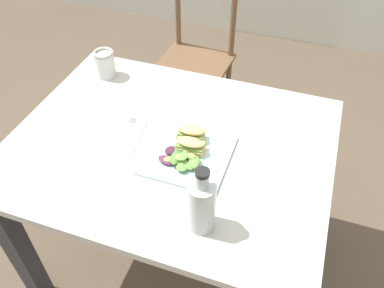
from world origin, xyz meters
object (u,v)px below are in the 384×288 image
Objects in this scene: bottle_cold_brew at (202,207)px; dining_table at (171,168)px; sandwich_half_back at (191,133)px; fork_on_napkin at (128,131)px; plate_lunch at (188,155)px; chair_wooden_far at (195,60)px; mason_jar_iced_tea at (105,65)px; sandwich_half_front at (190,145)px.

dining_table is at bearing 126.03° from bottle_cold_brew.
fork_on_napkin is at bearing -172.45° from sandwich_half_back.
dining_table is 4.04× the size of plate_lunch.
fork_on_napkin is at bearing -85.49° from chair_wooden_far.
plate_lunch is 0.60m from mason_jar_iced_tea.
chair_wooden_far is 3.14× the size of plate_lunch.
dining_table is 0.19m from sandwich_half_front.
sandwich_half_back is 0.35m from bottle_cold_brew.
fork_on_napkin is (0.08, -0.98, 0.30)m from chair_wooden_far.
mason_jar_iced_tea is (-0.49, 0.34, 0.05)m from plate_lunch.
fork_on_napkin is (-0.24, 0.04, 0.00)m from plate_lunch.
fork_on_napkin is at bearing 173.71° from sandwich_half_front.
chair_wooden_far is at bearing 107.45° from plate_lunch.
sandwich_half_back is at bearing 22.58° from dining_table.
mason_jar_iced_tea is at bearing 129.25° from fork_on_napkin.
bottle_cold_brew is at bearing -62.71° from plate_lunch.
sandwich_half_front is at bearing -72.14° from sandwich_half_back.
plate_lunch is at bearing -9.56° from fork_on_napkin.
chair_wooden_far is 1.40m from bottle_cold_brew.
bottle_cold_brew reaches higher than dining_table.
mason_jar_iced_tea reaches higher than dining_table.
chair_wooden_far reaches higher than dining_table.
sandwich_half_back reaches higher than plate_lunch.
plate_lunch is (0.32, -1.03, 0.30)m from chair_wooden_far.
sandwich_half_front is at bearing -33.52° from mason_jar_iced_tea.
sandwich_half_back is 0.54m from mason_jar_iced_tea.
plate_lunch is 0.25m from fork_on_napkin.
sandwich_half_front is 0.25m from fork_on_napkin.
plate_lunch is at bearing -34.82° from mason_jar_iced_tea.
dining_table is 6.02× the size of fork_on_napkin.
sandwich_half_front reaches higher than dining_table.
sandwich_half_front is at bearing -18.45° from dining_table.
sandwich_half_back is 0.42× the size of bottle_cold_brew.
bottle_cold_brew is (0.13, -0.25, 0.08)m from plate_lunch.
bottle_cold_brew is (0.37, -0.29, 0.08)m from fork_on_napkin.
sandwich_half_front is 0.82× the size of mason_jar_iced_tea.
dining_table is at bearing -157.42° from sandwich_half_back.
mason_jar_iced_tea is at bearing 143.74° from dining_table.
chair_wooden_far is 1.11m from sandwich_half_front.
mason_jar_iced_tea reaches higher than fork_on_napkin.
sandwich_half_front is 0.29m from bottle_cold_brew.
plate_lunch is 0.08m from sandwich_half_back.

